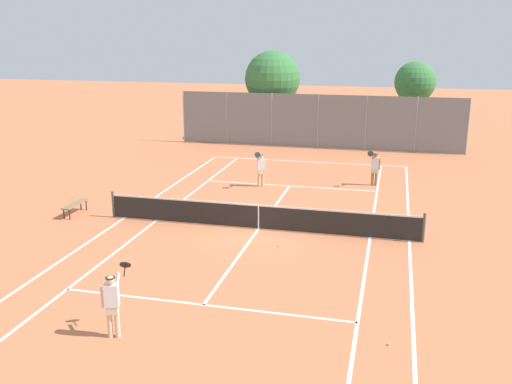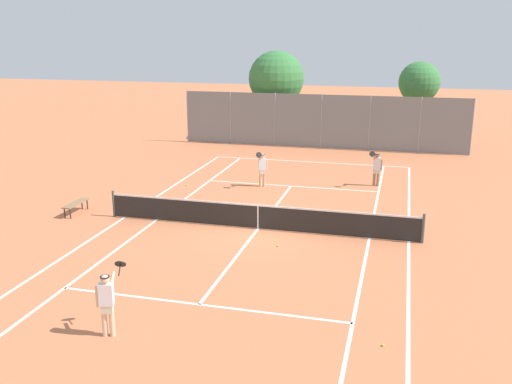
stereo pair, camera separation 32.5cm
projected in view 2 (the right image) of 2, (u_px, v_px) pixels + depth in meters
The scene contains 15 objects.
ground_plane at pixel (258, 229), 21.43m from camera, with size 120.00×120.00×0.00m, color #C67047.
court_line_markings at pixel (258, 229), 21.43m from camera, with size 11.10×23.90×0.01m.
tennis_net at pixel (258, 216), 21.29m from camera, with size 12.00×0.10×1.07m.
player_near_side at pixel (107, 301), 13.65m from camera, with size 0.53×0.84×1.77m.
player_far_left at pixel (262, 168), 27.08m from camera, with size 0.44×0.89×1.77m.
player_far_right at pixel (377, 167), 27.19m from camera, with size 0.63×0.76×1.77m.
loose_tennis_ball_0 at pixel (187, 185), 27.46m from camera, with size 0.07×0.07×0.07m, color #D1DB33.
loose_tennis_ball_1 at pixel (278, 246), 19.66m from camera, with size 0.07×0.07×0.07m, color #D1DB33.
loose_tennis_ball_2 at pixel (258, 183), 27.90m from camera, with size 0.07×0.07×0.07m, color #D1DB33.
loose_tennis_ball_4 at pixel (214, 212), 23.39m from camera, with size 0.07×0.07×0.07m, color #D1DB33.
loose_tennis_ball_5 at pixel (383, 345), 13.40m from camera, with size 0.07×0.07×0.07m, color #D1DB33.
courtside_bench at pixel (76, 204), 23.13m from camera, with size 0.36×1.50×0.47m.
back_fence at pixel (321, 121), 35.92m from camera, with size 18.06×0.08×3.42m.
tree_behind_left at pixel (275, 81), 38.09m from camera, with size 3.70×3.70×5.99m.
tree_behind_right at pixel (418, 84), 37.07m from camera, with size 2.66×2.66×5.34m.
Camera 2 is at (5.04, -19.62, 7.12)m, focal length 40.00 mm.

